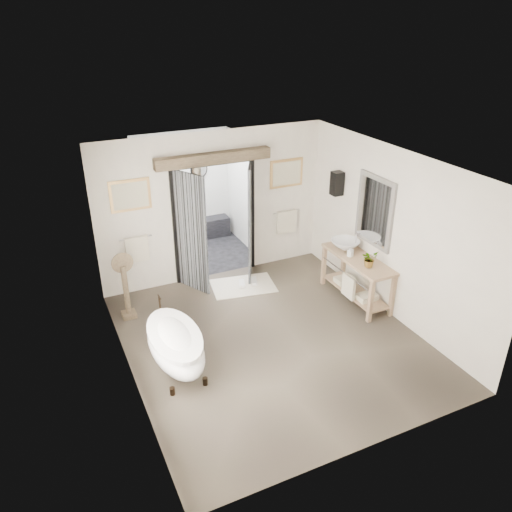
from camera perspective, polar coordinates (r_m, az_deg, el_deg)
name	(u,v)px	position (r m, az deg, el deg)	size (l,w,h in m)	color
ground_plane	(272,339)	(8.26, 1.80, -9.49)	(5.00, 5.00, 0.00)	brown
room_shell	(275,239)	(7.22, 2.15, 2.00)	(4.52, 5.02, 2.91)	silver
shower_room	(191,208)	(11.12, -7.49, 5.43)	(2.22, 2.01, 2.51)	black
back_wall_dressing	(217,204)	(9.40, -4.47, 5.92)	(3.82, 0.76, 2.52)	black
clawfoot_tub	(175,344)	(7.57, -9.22, -9.92)	(0.74, 1.65, 0.81)	black
vanity	(356,275)	(9.24, 11.36, -2.16)	(0.57, 1.60, 0.85)	tan
pedestal_mirror	(126,290)	(8.82, -14.64, -3.80)	(0.37, 0.24, 1.24)	brown
rug	(243,286)	(9.73, -1.48, -3.42)	(1.20, 0.80, 0.01)	beige
slippers	(248,282)	(9.77, -0.94, -3.01)	(0.46, 0.30, 0.05)	white
basin	(345,245)	(9.34, 10.17, 1.27)	(0.53, 0.53, 0.18)	white
plant	(369,259)	(8.77, 12.84, -0.29)	(0.27, 0.23, 0.30)	gray
soap_bottle_a	(351,251)	(9.08, 10.76, 0.53)	(0.09, 0.09, 0.20)	gray
soap_bottle_b	(336,239)	(9.59, 9.11, 1.94)	(0.12, 0.12, 0.15)	gray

